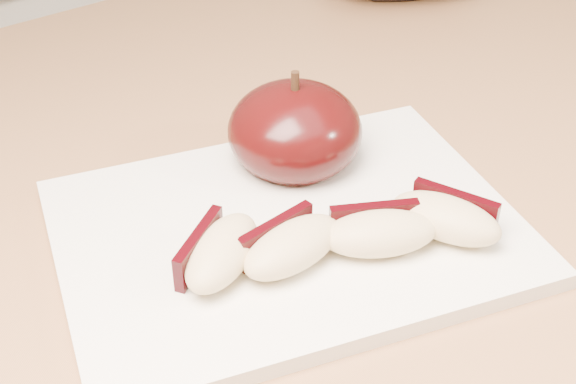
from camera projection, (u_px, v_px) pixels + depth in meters
back_cabinet at (17, 183)px, 1.29m from camera, size 2.40×0.62×0.94m
cutting_board at (288, 232)px, 0.50m from camera, size 0.32×0.27×0.01m
apple_half at (295, 131)px, 0.54m from camera, size 0.12×0.12×0.08m
apple_wedge_a at (219, 252)px, 0.45m from camera, size 0.08×0.06×0.02m
apple_wedge_b at (291, 245)px, 0.46m from camera, size 0.07×0.04×0.02m
apple_wedge_c at (379, 232)px, 0.47m from camera, size 0.08×0.06×0.02m
apple_wedge_d at (447, 217)px, 0.48m from camera, size 0.06×0.08×0.02m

